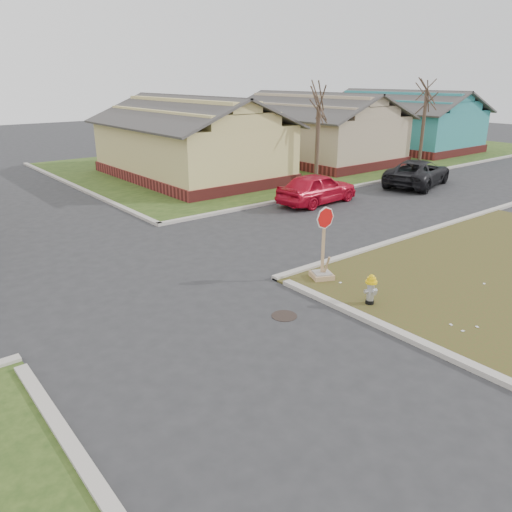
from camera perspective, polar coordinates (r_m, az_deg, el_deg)
ground at (r=11.70m, az=-6.60°, el=-8.99°), size 120.00×120.00×0.00m
verge_far_right at (r=38.66m, az=7.03°, el=11.36°), size 37.00×19.00×0.05m
curbs at (r=15.80m, az=-16.35°, el=-1.82°), size 80.00×40.00×0.12m
manhole at (r=12.51m, az=3.25°, el=-6.84°), size 0.64×0.64×0.01m
side_house_yellow at (r=29.76m, az=-7.54°, el=13.05°), size 7.60×11.60×4.70m
side_house_tan at (r=35.94m, az=6.62°, el=14.23°), size 7.60×11.60×4.70m
side_house_teal at (r=43.57m, az=16.29°, el=14.55°), size 7.60×11.60×4.70m
tree_mid_right at (r=27.30m, az=7.01°, el=12.39°), size 0.22×0.22×4.20m
tree_far_right at (r=35.23m, az=18.53°, el=13.65°), size 0.22×0.22×4.76m
fire_hydrant at (r=13.18m, az=12.99°, el=-3.55°), size 0.30×0.30×0.81m
stop_sign at (r=14.60m, az=7.61°, el=-0.80°), size 0.61×0.60×2.15m
red_sedan at (r=23.58m, az=7.00°, el=7.71°), size 4.35×1.98×1.45m
dark_pickup at (r=28.73m, az=18.00°, el=9.03°), size 5.51×3.63×1.41m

